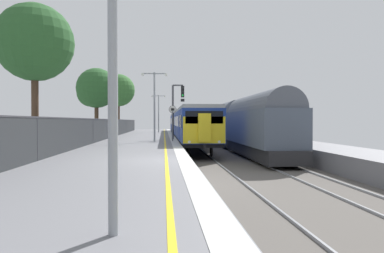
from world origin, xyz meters
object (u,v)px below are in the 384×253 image
Objects in this scene: platform_lamp_near at (113,19)px; background_tree_right at (33,45)px; platform_lamp_mid at (154,100)px; platform_lamp_far at (159,110)px; background_tree_centre at (95,89)px; signal_gantry at (176,105)px; freight_train_adjacent_track at (227,123)px; background_tree_left at (118,91)px; speed_limit_sign at (173,119)px; commuter_train_at_platform at (186,124)px.

background_tree_right is at bearing 112.39° from platform_lamp_near.
platform_lamp_far is at bearing 90.00° from platform_lamp_mid.
platform_lamp_far is 16.04m from background_tree_centre.
signal_gantry is 0.63× the size of background_tree_right.
background_tree_right is (-7.71, -12.99, 2.48)m from signal_gantry.
freight_train_adjacent_track is 15.64m from platform_lamp_far.
platform_lamp_far is at bearing 79.73° from background_tree_right.
freight_train_adjacent_track is 4.71× the size of background_tree_left.
speed_limit_sign is 0.56× the size of platform_lamp_near.
freight_train_adjacent_track is 7.92× the size of platform_lamp_near.
signal_gantry is at bearing -97.78° from commuter_train_at_platform.
background_tree_right reaches higher than commuter_train_at_platform.
background_tree_left is (-5.88, 26.12, 2.77)m from platform_lamp_mid.
background_tree_centre is 0.90× the size of background_tree_right.
platform_lamp_far reaches higher than platform_lamp_near.
platform_lamp_near is at bearing -90.00° from platform_lamp_mid.
platform_lamp_mid is 26.92m from background_tree_left.
commuter_train_at_platform is at bearing 31.70° from background_tree_centre.
signal_gantry is 0.92× the size of platform_lamp_far.
platform_lamp_mid is 1.03× the size of platform_lamp_far.
background_tree_left reaches higher than speed_limit_sign.
background_tree_left is 17.38m from background_tree_centre.
background_tree_left is at bearing 108.98° from signal_gantry.
signal_gantry is 15.31m from background_tree_right.
signal_gantry reaches higher than speed_limit_sign.
platform_lamp_near is at bearing -93.35° from speed_limit_sign.
platform_lamp_near reaches higher than speed_limit_sign.
speed_limit_sign is 0.37× the size of background_tree_right.
commuter_train_at_platform is 10.95m from signal_gantry.
freight_train_adjacent_track is at bearing 53.46° from platform_lamp_mid.
platform_lamp_mid is (0.00, 23.55, 0.17)m from platform_lamp_near.
platform_lamp_near is at bearing -93.74° from signal_gantry.
background_tree_left is (-5.88, 2.57, 2.84)m from platform_lamp_far.
freight_train_adjacent_track is 34.16m from platform_lamp_near.
signal_gantry is 3.53m from speed_limit_sign.
commuter_train_at_platform is at bearing -51.74° from background_tree_left.
background_tree_right reaches higher than platform_lamp_mid.
platform_lamp_mid is at bearing -126.54° from freight_train_adjacent_track.
platform_lamp_near reaches higher than freight_train_adjacent_track.
background_tree_centre is at bearing 100.61° from platform_lamp_near.
platform_lamp_near is (-7.26, -33.34, 1.60)m from freight_train_adjacent_track.
speed_limit_sign is 0.54× the size of platform_lamp_far.
commuter_train_at_platform is 14.14m from speed_limit_sign.
background_tree_right is (-7.33, -9.70, 3.68)m from speed_limit_sign.
signal_gantry is 1.71× the size of speed_limit_sign.
platform_lamp_mid is at bearing -90.00° from platform_lamp_far.
background_tree_right reaches higher than freight_train_adjacent_track.
background_tree_centre reaches higher than platform_lamp_mid.
background_tree_right is at bearing -120.71° from signal_gantry.
commuter_train_at_platform is 14.46× the size of speed_limit_sign.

